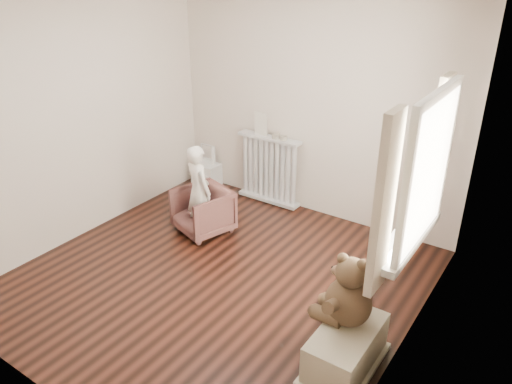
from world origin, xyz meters
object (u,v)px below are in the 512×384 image
Objects in this scene: radiator at (269,174)px; toy_bench at (346,346)px; armchair at (203,211)px; child at (199,190)px; toy_vanity at (206,166)px; teddy_bear at (350,287)px; plush_cat at (414,215)px.

radiator is 2.86m from toy_bench.
radiator is 1.53× the size of armchair.
child reaches higher than toy_bench.
teddy_bear is at bearing -32.89° from toy_vanity.
toy_vanity is 3.61m from toy_bench.
radiator is 1.00m from toy_vanity.
radiator is at bearing 134.23° from teddy_bear.
radiator is 2.54m from plush_cat.
armchair reaches higher than toy_bench.
radiator reaches higher than armchair.
plush_cat reaches higher than armchair.
child is 3.91× the size of plush_cat.
armchair is at bearing -52.29° from toy_vanity.
radiator is at bearing 134.76° from toy_bench.
toy_vanity is 2.11× the size of plush_cat.
plush_cat is at bearing 80.33° from toy_bench.
toy_bench is (3.01, -2.00, -0.08)m from toy_vanity.
toy_bench is 1.28× the size of teddy_bear.
armchair is at bearing -179.27° from plush_cat.
toy_vanity is at bearing 145.65° from armchair.
teddy_bear is (2.17, -0.89, 0.41)m from armchair.
toy_vanity is 1.28m from armchair.
plush_cat reaches higher than radiator.
toy_vanity is 1.35m from child.
teddy_bear is 0.83m from plush_cat.
radiator reaches higher than toy_bench.
armchair is 2.43m from toy_bench.
plush_cat is at bearing 74.26° from teddy_bear.
plush_cat reaches higher than child.
child is 2.33m from teddy_bear.
toy_bench is 0.48m from teddy_bear.
child reaches higher than armchair.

